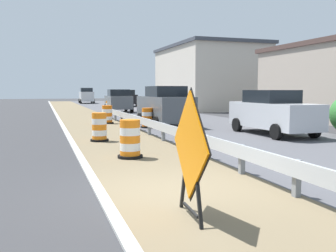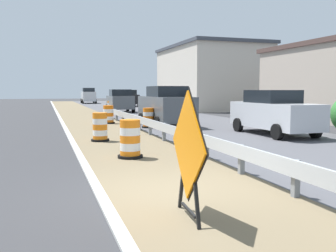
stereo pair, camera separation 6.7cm
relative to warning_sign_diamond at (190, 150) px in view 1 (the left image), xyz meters
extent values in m
plane|color=#333335|center=(0.18, 1.50, -1.07)|extent=(160.00, 160.00, 0.00)
cube|color=#706047|center=(0.72, 1.50, -1.06)|extent=(3.48, 120.00, 0.01)
cube|color=#ADADA8|center=(-1.12, 1.50, -1.06)|extent=(0.20, 120.00, 0.11)
cube|color=#ADB2B7|center=(2.21, 0.42, -0.52)|extent=(0.08, 46.20, 0.32)
cube|color=slate|center=(2.29, 0.42, -0.72)|extent=(0.12, 0.12, 0.70)
cube|color=slate|center=(2.29, 2.42, -0.72)|extent=(0.12, 0.12, 0.70)
cube|color=slate|center=(2.29, 4.43, -0.72)|extent=(0.12, 0.12, 0.70)
cube|color=slate|center=(2.29, 6.44, -0.72)|extent=(0.12, 0.12, 0.70)
cube|color=slate|center=(2.29, 8.45, -0.72)|extent=(0.12, 0.12, 0.70)
cube|color=slate|center=(2.29, 10.46, -0.72)|extent=(0.12, 0.12, 0.70)
cube|color=slate|center=(2.29, 12.47, -0.72)|extent=(0.12, 0.12, 0.70)
cube|color=slate|center=(2.29, 14.48, -0.72)|extent=(0.12, 0.12, 0.70)
cube|color=slate|center=(2.29, 16.49, -0.72)|extent=(0.12, 0.12, 0.70)
cube|color=slate|center=(2.29, 18.49, -0.72)|extent=(0.12, 0.12, 0.70)
cube|color=slate|center=(2.29, 20.50, -0.72)|extent=(0.12, 0.12, 0.70)
cube|color=slate|center=(2.29, 22.51, -0.72)|extent=(0.12, 0.12, 0.70)
cube|color=black|center=(-0.01, -0.35, -0.54)|extent=(0.08, 0.39, 1.06)
cube|color=black|center=(0.04, 0.35, -0.54)|extent=(0.08, 0.39, 1.06)
cube|color=black|center=(0.01, 0.00, -0.95)|extent=(0.09, 0.72, 0.04)
cube|color=orange|center=(-0.01, 0.00, 0.07)|extent=(0.16, 1.66, 1.66)
cube|color=black|center=(0.01, 0.00, 0.07)|extent=(0.15, 1.76, 1.76)
cylinder|color=orange|center=(0.26, 5.31, -0.96)|extent=(0.59, 0.59, 0.22)
cylinder|color=white|center=(0.26, 5.31, -0.73)|extent=(0.59, 0.59, 0.22)
cylinder|color=orange|center=(0.26, 5.31, -0.51)|extent=(0.59, 0.59, 0.22)
cylinder|color=white|center=(0.26, 5.31, -0.29)|extent=(0.59, 0.59, 0.22)
cylinder|color=orange|center=(0.26, 5.31, -0.06)|extent=(0.59, 0.59, 0.22)
cylinder|color=black|center=(0.26, 5.31, -1.03)|extent=(0.73, 0.73, 0.08)
cylinder|color=orange|center=(-0.07, 9.16, -0.96)|extent=(0.56, 0.56, 0.22)
cylinder|color=white|center=(-0.07, 9.16, -0.74)|extent=(0.56, 0.56, 0.22)
cylinder|color=orange|center=(-0.07, 9.16, -0.52)|extent=(0.56, 0.56, 0.22)
cylinder|color=white|center=(-0.07, 9.16, -0.30)|extent=(0.56, 0.56, 0.22)
cylinder|color=orange|center=(-0.07, 9.16, -0.08)|extent=(0.56, 0.56, 0.22)
cylinder|color=black|center=(-0.07, 9.16, -1.03)|extent=(0.70, 0.70, 0.08)
cylinder|color=orange|center=(3.04, 13.54, -0.96)|extent=(0.55, 0.55, 0.21)
cylinder|color=white|center=(3.04, 13.54, -0.76)|extent=(0.55, 0.55, 0.21)
cylinder|color=orange|center=(3.04, 13.54, -0.55)|extent=(0.55, 0.55, 0.21)
cylinder|color=white|center=(3.04, 13.54, -0.34)|extent=(0.55, 0.55, 0.21)
cylinder|color=orange|center=(3.04, 13.54, -0.14)|extent=(0.55, 0.55, 0.21)
cylinder|color=black|center=(3.04, 13.54, -1.03)|extent=(0.69, 0.69, 0.08)
cylinder|color=orange|center=(1.46, 16.62, -0.96)|extent=(0.59, 0.59, 0.21)
cylinder|color=white|center=(1.46, 16.62, -0.75)|extent=(0.59, 0.59, 0.21)
cylinder|color=orange|center=(1.46, 16.62, -0.53)|extent=(0.59, 0.59, 0.21)
cylinder|color=white|center=(1.46, 16.62, -0.32)|extent=(0.59, 0.59, 0.21)
cylinder|color=orange|center=(1.46, 16.62, -0.11)|extent=(0.59, 0.59, 0.21)
cylinder|color=black|center=(1.46, 16.62, -1.03)|extent=(0.74, 0.74, 0.08)
cylinder|color=orange|center=(3.53, 28.36, -0.97)|extent=(0.50, 0.50, 0.19)
cylinder|color=white|center=(3.53, 28.36, -0.78)|extent=(0.50, 0.50, 0.19)
cylinder|color=orange|center=(3.53, 28.36, -0.58)|extent=(0.50, 0.50, 0.19)
cylinder|color=white|center=(3.53, 28.36, -0.39)|extent=(0.50, 0.50, 0.19)
cylinder|color=orange|center=(3.53, 28.36, -0.19)|extent=(0.50, 0.50, 0.19)
cylinder|color=black|center=(3.53, 28.36, -1.03)|extent=(0.63, 0.63, 0.08)
cube|color=#4C5156|center=(4.22, 14.24, -0.10)|extent=(2.03, 4.61, 1.29)
cube|color=black|center=(4.23, 14.06, 0.82)|extent=(1.77, 2.14, 0.56)
cylinder|color=black|center=(3.23, 15.71, -0.75)|extent=(0.24, 0.65, 0.64)
cylinder|color=black|center=(5.12, 15.77, -0.75)|extent=(0.24, 0.65, 0.64)
cylinder|color=black|center=(3.32, 12.71, -0.75)|extent=(0.24, 0.65, 0.64)
cylinder|color=black|center=(5.21, 12.77, -0.75)|extent=(0.24, 0.65, 0.64)
cube|color=black|center=(7.47, 38.82, -0.20)|extent=(2.01, 4.23, 1.09)
cube|color=black|center=(7.48, 38.98, 0.62)|extent=(1.74, 1.98, 0.56)
cylinder|color=black|center=(8.34, 37.41, -0.75)|extent=(0.25, 0.65, 0.64)
cylinder|color=black|center=(6.50, 37.48, -0.75)|extent=(0.25, 0.65, 0.64)
cylinder|color=black|center=(8.45, 40.15, -0.75)|extent=(0.25, 0.65, 0.64)
cylinder|color=black|center=(6.61, 40.22, -0.75)|extent=(0.25, 0.65, 0.64)
cube|color=silver|center=(3.99, 50.57, -0.06)|extent=(1.92, 4.53, 1.37)
cube|color=black|center=(3.98, 50.39, 0.90)|extent=(1.68, 2.10, 0.56)
cylinder|color=black|center=(3.11, 52.07, -0.75)|extent=(0.23, 0.64, 0.64)
cylinder|color=black|center=(4.93, 52.03, -0.75)|extent=(0.23, 0.64, 0.64)
cylinder|color=black|center=(3.04, 49.10, -0.75)|extent=(0.23, 0.64, 0.64)
cylinder|color=black|center=(4.86, 49.07, -0.75)|extent=(0.23, 0.64, 0.64)
cube|color=silver|center=(7.53, 8.90, -0.20)|extent=(1.82, 4.78, 1.08)
cube|color=black|center=(7.52, 9.09, 0.62)|extent=(1.64, 2.20, 0.56)
cylinder|color=black|center=(8.44, 7.32, -0.75)|extent=(0.22, 0.64, 0.64)
cylinder|color=black|center=(6.62, 7.32, -0.75)|extent=(0.22, 0.64, 0.64)
cylinder|color=black|center=(8.43, 10.48, -0.75)|extent=(0.22, 0.64, 0.64)
cylinder|color=black|center=(6.61, 10.48, -0.75)|extent=(0.22, 0.64, 0.64)
cube|color=#4C5156|center=(4.25, 27.63, -0.18)|extent=(2.00, 4.24, 1.12)
cube|color=black|center=(4.24, 27.46, 0.66)|extent=(1.75, 1.97, 0.56)
cylinder|color=black|center=(3.35, 29.04, -0.75)|extent=(0.24, 0.65, 0.64)
cylinder|color=black|center=(5.23, 28.98, -0.75)|extent=(0.24, 0.65, 0.64)
cylinder|color=black|center=(3.27, 26.28, -0.75)|extent=(0.24, 0.65, 0.64)
cylinder|color=black|center=(5.14, 26.22, -0.75)|extent=(0.24, 0.65, 0.64)
cube|color=silver|center=(7.49, 44.31, -0.18)|extent=(1.99, 4.60, 1.14)
cube|color=black|center=(7.49, 44.49, 0.67)|extent=(1.74, 2.14, 0.56)
cylinder|color=black|center=(8.47, 42.83, -0.75)|extent=(0.24, 0.65, 0.64)
cylinder|color=black|center=(6.60, 42.78, -0.75)|extent=(0.24, 0.65, 0.64)
cylinder|color=black|center=(8.39, 45.83, -0.75)|extent=(0.24, 0.65, 0.64)
cylinder|color=black|center=(6.52, 45.78, -0.75)|extent=(0.24, 0.65, 0.64)
cube|color=beige|center=(14.13, 30.16, 2.00)|extent=(7.84, 11.85, 6.13)
cube|color=#3D424C|center=(14.13, 30.16, 5.21)|extent=(8.15, 12.32, 0.30)
camera|label=1|loc=(-2.11, -5.25, 0.91)|focal=40.05mm
camera|label=2|loc=(-2.05, -5.27, 0.91)|focal=40.05mm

